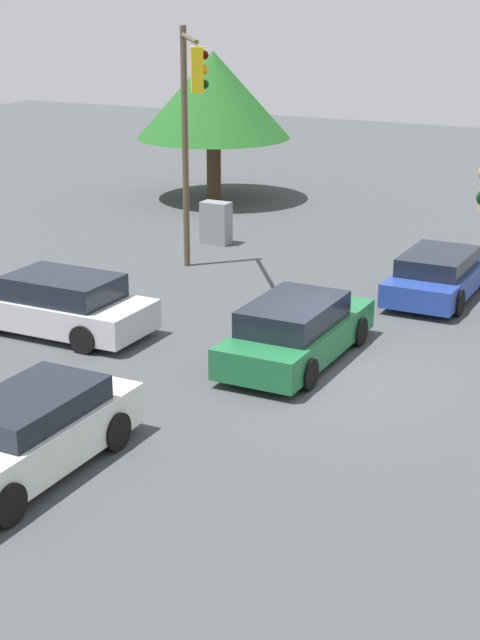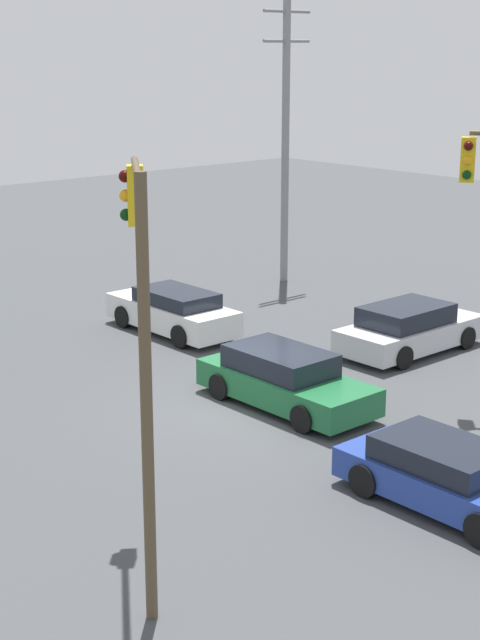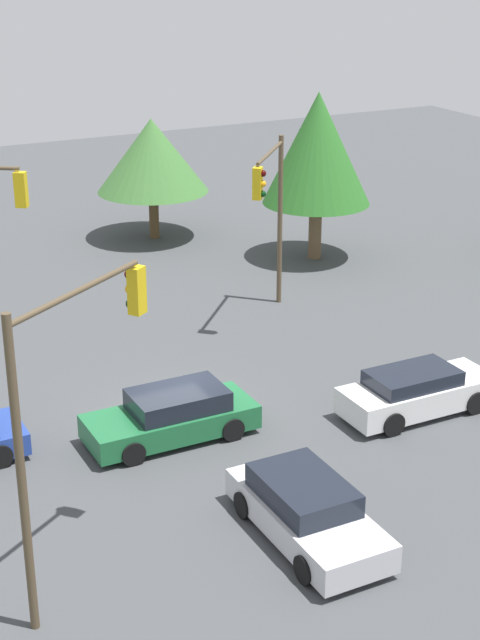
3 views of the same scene
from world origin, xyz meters
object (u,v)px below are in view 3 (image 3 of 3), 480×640
Objects in this scene: sedan_green at (173,416)px; sedan_white at (417,392)px; traffic_signal_cross at (69,388)px; traffic_signal_aux at (272,200)px; sedan_silver at (307,511)px.

sedan_white is (-1.85, -6.84, 0.01)m from sedan_green.
traffic_signal_aux is at bearing 12.16° from traffic_signal_cross.
sedan_white is 12.28m from traffic_signal_cross.
sedan_silver reaches higher than sedan_white.
traffic_signal_aux reaches higher than sedan_silver.
traffic_signal_cross is at bearing 139.53° from sedan_green.
traffic_signal_cross is at bearing -73.95° from sedan_white.
traffic_signal_cross is (0.67, 5.16, 3.96)m from sedan_silver.
sedan_green is 7.09m from sedan_white.
sedan_green is 1.01× the size of sedan_white.
traffic_signal_aux is (12.54, -5.99, 3.63)m from sedan_silver.
traffic_signal_cross is 1.08× the size of traffic_signal_aux.
traffic_signal_aux reaches higher than sedan_green.
traffic_signal_aux is (11.87, -11.15, -0.33)m from traffic_signal_cross.
sedan_green is at bearing 14.90° from traffic_signal_cross.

